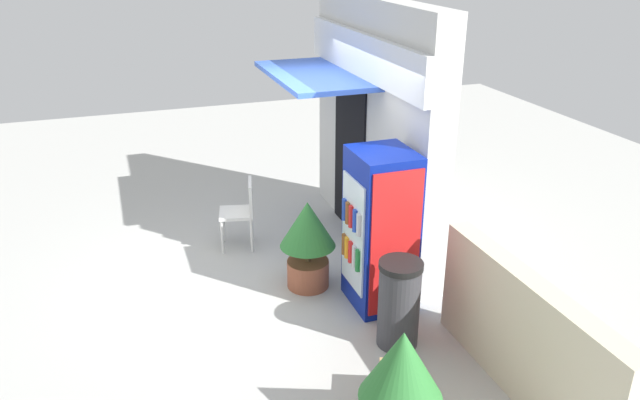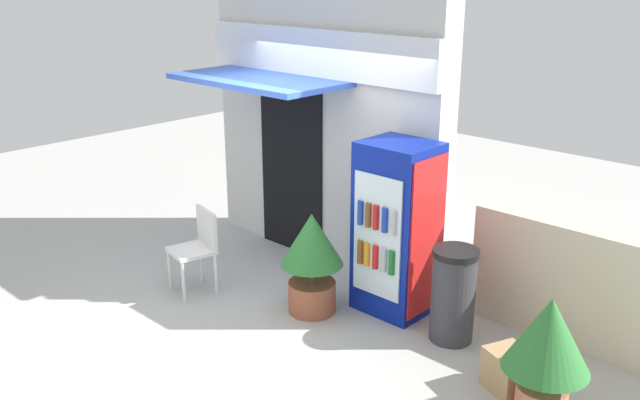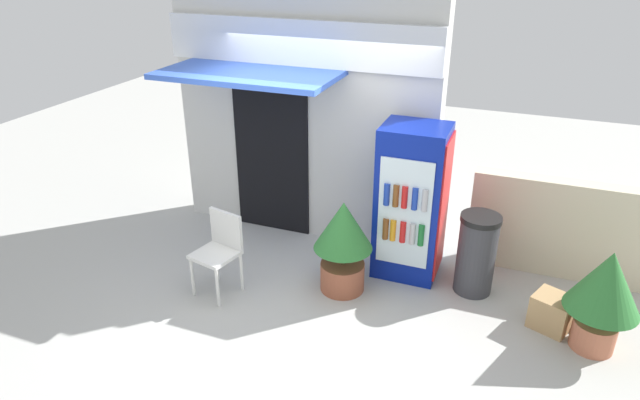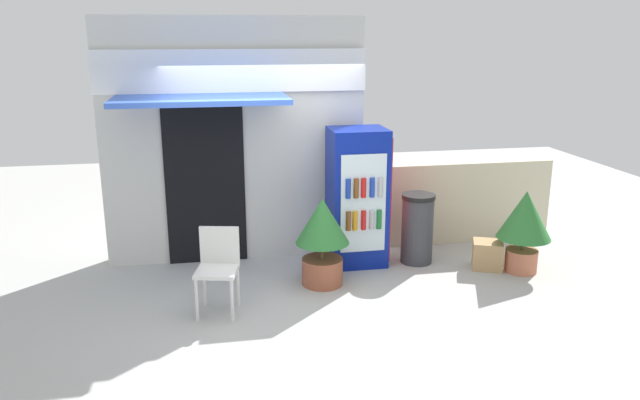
# 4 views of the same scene
# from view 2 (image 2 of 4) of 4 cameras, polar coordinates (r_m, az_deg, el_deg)

# --- Properties ---
(ground) EXTENTS (16.00, 16.00, 0.00)m
(ground) POSITION_cam_2_polar(r_m,az_deg,el_deg) (7.33, -5.18, -8.41)
(ground) COLOR #B2B2AD
(storefront_building) EXTENTS (3.29, 1.34, 3.08)m
(storefront_building) POSITION_cam_2_polar(r_m,az_deg,el_deg) (7.99, 0.19, 6.12)
(storefront_building) COLOR silver
(storefront_building) RESTS_ON ground
(drink_cooler) EXTENTS (0.72, 0.67, 1.74)m
(drink_cooler) POSITION_cam_2_polar(r_m,az_deg,el_deg) (6.88, 6.35, -2.35)
(drink_cooler) COLOR navy
(drink_cooler) RESTS_ON ground
(plastic_chair) EXTENTS (0.50, 0.51, 0.90)m
(plastic_chair) POSITION_cam_2_polar(r_m,az_deg,el_deg) (7.47, -10.00, -3.60)
(plastic_chair) COLOR silver
(plastic_chair) RESTS_ON ground
(potted_plant_near_shop) EXTENTS (0.63, 0.63, 1.05)m
(potted_plant_near_shop) POSITION_cam_2_polar(r_m,az_deg,el_deg) (6.88, -0.67, -4.49)
(potted_plant_near_shop) COLOR #995138
(potted_plant_near_shop) RESTS_ON ground
(potted_plant_curbside) EXTENTS (0.66, 0.66, 1.03)m
(potted_plant_curbside) POSITION_cam_2_polar(r_m,az_deg,el_deg) (5.56, 18.20, -11.22)
(potted_plant_curbside) COLOR #BC6B4C
(potted_plant_curbside) RESTS_ON ground
(trash_bin) EXTENTS (0.43, 0.43, 0.91)m
(trash_bin) POSITION_cam_2_polar(r_m,az_deg,el_deg) (6.56, 10.89, -7.65)
(trash_bin) COLOR #38383D
(trash_bin) RESTS_ON ground
(stone_boundary_wall) EXTENTS (2.35, 0.21, 1.14)m
(stone_boundary_wall) POSITION_cam_2_polar(r_m,az_deg,el_deg) (6.69, 21.55, -7.08)
(stone_boundary_wall) COLOR beige
(stone_boundary_wall) RESTS_ON ground
(cardboard_box) EXTENTS (0.46, 0.44, 0.35)m
(cardboard_box) POSITION_cam_2_polar(r_m,az_deg,el_deg) (6.07, 15.29, -13.39)
(cardboard_box) COLOR tan
(cardboard_box) RESTS_ON ground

